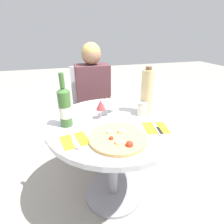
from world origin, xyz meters
TOP-DOWN VIEW (x-y plane):
  - ground_plane at (0.00, 0.00)m, footprint 12.00×12.00m
  - dining_table at (0.00, 0.00)m, footprint 0.92×0.92m
  - chair_behind_diner at (-0.01, 0.83)m, footprint 0.43×0.43m
  - seated_diner at (-0.01, 0.68)m, footprint 0.34×0.46m
  - pizza_large at (-0.04, -0.23)m, footprint 0.34×0.34m
  - wine_bottle at (-0.32, 0.03)m, footprint 0.08×0.08m
  - tall_carafe at (0.28, 0.08)m, footprint 0.09×0.09m
  - sugar_shaker at (0.23, 0.04)m, footprint 0.07×0.07m
  - wine_glass_back_right at (0.03, 0.15)m, footprint 0.08×0.08m
  - wine_glass_front_left at (-0.07, 0.07)m, footprint 0.07×0.07m
  - wine_glass_center at (-0.02, 0.11)m, footprint 0.08×0.08m
  - place_setting_left at (-0.28, -0.17)m, footprint 0.18×0.19m
  - place_setting_right at (0.24, -0.17)m, footprint 0.17×0.19m

SIDE VIEW (x-z plane):
  - ground_plane at x=0.00m, z-range 0.00..0.00m
  - chair_behind_diner at x=-0.01m, z-range -0.02..0.91m
  - seated_diner at x=-0.01m, z-range -0.05..1.14m
  - dining_table at x=0.00m, z-range 0.21..0.92m
  - place_setting_left at x=-0.28m, z-range 0.71..0.72m
  - place_setting_right at x=0.24m, z-range 0.71..0.72m
  - pizza_large at x=-0.04m, z-range 0.70..0.75m
  - sugar_shaker at x=0.23m, z-range 0.71..0.81m
  - wine_glass_front_left at x=-0.07m, z-range 0.74..0.88m
  - wine_glass_center at x=-0.02m, z-range 0.74..0.88m
  - wine_glass_back_right at x=0.03m, z-range 0.75..0.90m
  - wine_bottle at x=-0.32m, z-range 0.66..1.02m
  - tall_carafe at x=0.28m, z-range 0.70..1.05m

